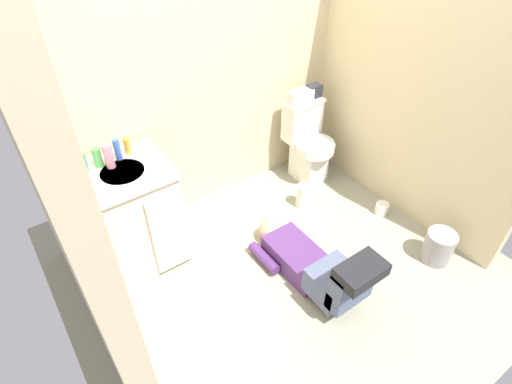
# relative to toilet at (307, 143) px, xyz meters

# --- Properties ---
(ground_plane) EXTENTS (2.93, 2.93, 0.04)m
(ground_plane) POSITION_rel_toilet_xyz_m (-0.87, -0.70, -0.39)
(ground_plane) COLOR #999881
(wall_back) EXTENTS (2.59, 0.08, 2.40)m
(wall_back) POSITION_rel_toilet_xyz_m (-0.87, 0.30, 0.83)
(wall_back) COLOR beige
(wall_back) RESTS_ON ground_plane
(wall_left) EXTENTS (0.08, 1.93, 2.40)m
(wall_left) POSITION_rel_toilet_xyz_m (-2.12, -0.70, 0.83)
(wall_left) COLOR beige
(wall_left) RESTS_ON ground_plane
(wall_right) EXTENTS (0.08, 1.93, 2.40)m
(wall_right) POSITION_rel_toilet_xyz_m (0.39, -0.70, 0.83)
(wall_right) COLOR beige
(wall_right) RESTS_ON ground_plane
(toilet) EXTENTS (0.36, 0.46, 0.75)m
(toilet) POSITION_rel_toilet_xyz_m (0.00, 0.00, 0.00)
(toilet) COLOR silver
(toilet) RESTS_ON ground_plane
(vanity_cabinet) EXTENTS (0.60, 0.53, 0.82)m
(vanity_cabinet) POSITION_rel_toilet_xyz_m (-1.66, -0.06, 0.05)
(vanity_cabinet) COLOR beige
(vanity_cabinet) RESTS_ON ground_plane
(faucet) EXTENTS (0.02, 0.02, 0.10)m
(faucet) POSITION_rel_toilet_xyz_m (-1.66, 0.08, 0.50)
(faucet) COLOR silver
(faucet) RESTS_ON vanity_cabinet
(person_plumber) EXTENTS (0.39, 1.06, 0.52)m
(person_plumber) POSITION_rel_toilet_xyz_m (-0.77, -0.99, -0.19)
(person_plumber) COLOR #512D6B
(person_plumber) RESTS_ON ground_plane
(tissue_box) EXTENTS (0.22, 0.11, 0.10)m
(tissue_box) POSITION_rel_toilet_xyz_m (-0.05, 0.09, 0.43)
(tissue_box) COLOR silver
(tissue_box) RESTS_ON toilet
(toiletry_bag) EXTENTS (0.12, 0.09, 0.11)m
(toiletry_bag) POSITION_rel_toilet_xyz_m (0.10, 0.09, 0.44)
(toiletry_bag) COLOR #26262D
(toiletry_bag) RESTS_ON toilet
(soap_dispenser) EXTENTS (0.06, 0.06, 0.17)m
(soap_dispenser) POSITION_rel_toilet_xyz_m (-1.85, 0.06, 0.52)
(soap_dispenser) COLOR #4CA45F
(soap_dispenser) RESTS_ON vanity_cabinet
(bottle_green) EXTENTS (0.06, 0.06, 0.14)m
(bottle_green) POSITION_rel_toilet_xyz_m (-1.76, 0.06, 0.52)
(bottle_green) COLOR #4DA351
(bottle_green) RESTS_ON vanity_cabinet
(bottle_pink) EXTENTS (0.06, 0.06, 0.17)m
(bottle_pink) POSITION_rel_toilet_xyz_m (-1.70, 0.01, 0.54)
(bottle_pink) COLOR pink
(bottle_pink) RESTS_ON vanity_cabinet
(bottle_blue) EXTENTS (0.04, 0.04, 0.15)m
(bottle_blue) POSITION_rel_toilet_xyz_m (-1.62, 0.06, 0.53)
(bottle_blue) COLOR #3C65BF
(bottle_blue) RESTS_ON vanity_cabinet
(bottle_amber) EXTENTS (0.04, 0.04, 0.12)m
(bottle_amber) POSITION_rel_toilet_xyz_m (-1.55, 0.09, 0.51)
(bottle_amber) COLOR gold
(bottle_amber) RESTS_ON vanity_cabinet
(trash_can) EXTENTS (0.22, 0.22, 0.25)m
(trash_can) POSITION_rel_toilet_xyz_m (0.13, -1.36, -0.24)
(trash_can) COLOR gray
(trash_can) RESTS_ON ground_plane
(paper_towel_roll) EXTENTS (0.11, 0.11, 0.22)m
(paper_towel_roll) POSITION_rel_toilet_xyz_m (-0.30, -0.32, -0.26)
(paper_towel_roll) COLOR white
(paper_towel_roll) RESTS_ON ground_plane
(toilet_paper_roll) EXTENTS (0.11, 0.11, 0.10)m
(toilet_paper_roll) POSITION_rel_toilet_xyz_m (0.19, -0.78, -0.32)
(toilet_paper_roll) COLOR white
(toilet_paper_roll) RESTS_ON ground_plane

